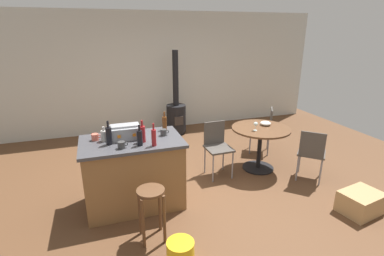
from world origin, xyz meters
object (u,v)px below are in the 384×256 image
(bottle_0, at_px, (109,135))
(cup_1, at_px, (95,137))
(bottle_5, at_px, (140,138))
(wine_glass, at_px, (256,124))
(folding_chair_far, at_px, (217,144))
(bottle_1, at_px, (164,123))
(cardboard_box, at_px, (361,202))
(bottle_2, at_px, (104,136))
(folding_chair_near, at_px, (264,126))
(dining_table, at_px, (260,138))
(cup_0, at_px, (164,132))
(wooden_stool, at_px, (151,204))
(toolbox, at_px, (125,132))
(bottle_4, at_px, (154,137))
(plastic_bucket, at_px, (180,252))
(folding_chair_left, at_px, (312,151))
(kitchen_island, at_px, (134,173))
(serving_bowl, at_px, (266,123))
(wood_stove, at_px, (176,114))
(bottle_3, at_px, (142,134))
(cup_2, at_px, (122,145))

(bottle_0, bearing_deg, cup_1, 128.06)
(bottle_5, bearing_deg, wine_glass, 15.41)
(folding_chair_far, distance_m, bottle_1, 1.06)
(cardboard_box, bearing_deg, bottle_2, 158.58)
(folding_chair_near, xyz_separation_m, cup_1, (-3.07, -0.88, 0.45))
(dining_table, bearing_deg, cup_0, -168.06)
(wooden_stool, height_order, bottle_1, bottle_1)
(toolbox, distance_m, bottle_4, 0.48)
(folding_chair_far, relative_size, plastic_bucket, 3.03)
(folding_chair_left, bearing_deg, kitchen_island, 175.44)
(bottle_1, distance_m, cup_1, 0.95)
(folding_chair_left, relative_size, cup_0, 7.12)
(toolbox, bearing_deg, cup_0, -6.47)
(wooden_stool, xyz_separation_m, dining_table, (2.09, 1.19, 0.11))
(serving_bowl, relative_size, cardboard_box, 0.35)
(wood_stove, bearing_deg, wine_glass, -73.03)
(bottle_1, distance_m, cardboard_box, 2.82)
(bottle_4, height_order, bottle_5, bottle_4)
(wooden_stool, distance_m, bottle_4, 0.79)
(folding_chair_left, bearing_deg, bottle_5, 179.98)
(folding_chair_left, height_order, cup_1, cup_1)
(bottle_2, bearing_deg, bottle_0, -68.23)
(bottle_0, bearing_deg, toolbox, 36.28)
(kitchen_island, relative_size, bottle_2, 6.82)
(bottle_0, relative_size, wine_glass, 2.12)
(bottle_0, bearing_deg, serving_bowl, 12.34)
(dining_table, height_order, cardboard_box, dining_table)
(kitchen_island, relative_size, folding_chair_far, 1.48)
(toolbox, distance_m, bottle_1, 0.59)
(folding_chair_far, bearing_deg, bottle_5, -153.16)
(plastic_bucket, bearing_deg, kitchen_island, 103.30)
(kitchen_island, xyz_separation_m, cardboard_box, (2.77, -1.14, -0.33))
(bottle_3, bearing_deg, toolbox, 133.00)
(dining_table, bearing_deg, cardboard_box, -68.69)
(bottle_5, relative_size, serving_bowl, 1.46)
(wood_stove, relative_size, serving_bowl, 10.47)
(dining_table, bearing_deg, wooden_stool, -150.35)
(dining_table, bearing_deg, wine_glass, -151.18)
(bottle_5, height_order, serving_bowl, bottle_5)
(folding_chair_far, bearing_deg, cardboard_box, -49.44)
(wood_stove, xyz_separation_m, cup_2, (-1.46, -2.84, 0.51))
(dining_table, distance_m, cup_2, 2.44)
(folding_chair_far, xyz_separation_m, plastic_bucket, (-1.12, -1.68, -0.41))
(bottle_3, xyz_separation_m, cardboard_box, (2.65, -1.04, -0.91))
(wine_glass, bearing_deg, bottle_2, -174.08)
(kitchen_island, distance_m, bottle_3, 0.60)
(cup_2, relative_size, cardboard_box, 0.24)
(serving_bowl, xyz_separation_m, plastic_bucket, (-2.02, -1.73, -0.66))
(dining_table, xyz_separation_m, wood_stove, (-0.86, 2.20, -0.09))
(wooden_stool, xyz_separation_m, bottle_5, (-0.01, 0.57, 0.59))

